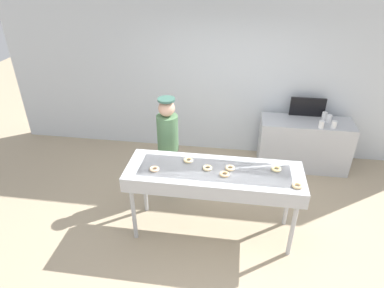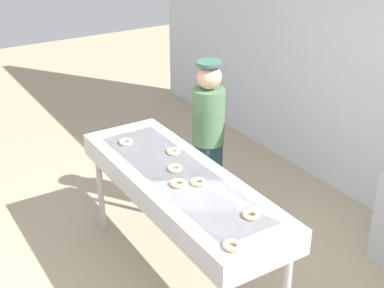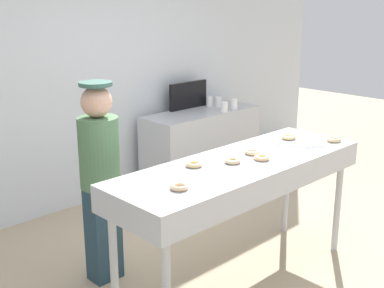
{
  "view_description": "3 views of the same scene",
  "coord_description": "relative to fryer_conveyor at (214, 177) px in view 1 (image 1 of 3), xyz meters",
  "views": [
    {
      "loc": [
        0.22,
        -3.39,
        3.34
      ],
      "look_at": [
        -0.31,
        0.22,
        1.22
      ],
      "focal_mm": 31.26,
      "sensor_mm": 36.0,
      "label": 1
    },
    {
      "loc": [
        3.14,
        -1.85,
        3.03
      ],
      "look_at": [
        -0.03,
        0.13,
        1.22
      ],
      "focal_mm": 50.49,
      "sensor_mm": 36.0,
      "label": 2
    },
    {
      "loc": [
        -2.75,
        -2.32,
        2.17
      ],
      "look_at": [
        -0.29,
        0.23,
        1.14
      ],
      "focal_mm": 47.16,
      "sensor_mm": 36.0,
      "label": 3
    }
  ],
  "objects": [
    {
      "name": "fryer_conveyor",
      "position": [
        0.0,
        0.0,
        0.0
      ],
      "size": [
        2.19,
        0.71,
        1.0
      ],
      "color": "#B7BABF",
      "rests_on": "ground"
    },
    {
      "name": "plain_donut_0",
      "position": [
        -0.09,
        0.01,
        0.11
      ],
      "size": [
        0.17,
        0.17,
        0.03
      ],
      "primitive_type": "torus",
      "rotation": [
        0.0,
        0.0,
        0.93
      ],
      "color": "beige",
      "rests_on": "fryer_conveyor"
    },
    {
      "name": "paper_cup_3",
      "position": [
        1.77,
        1.63,
        0.04
      ],
      "size": [
        0.08,
        0.08,
        0.12
      ],
      "primitive_type": "cylinder",
      "color": "white",
      "rests_on": "prep_counter"
    },
    {
      "name": "worker_baker",
      "position": [
        -0.74,
        0.76,
        -0.01
      ],
      "size": [
        0.31,
        0.31,
        1.59
      ],
      "rotation": [
        0.0,
        0.0,
        2.96
      ],
      "color": "#203A48",
      "rests_on": "ground"
    },
    {
      "name": "menu_display",
      "position": [
        1.41,
        2.05,
        0.14
      ],
      "size": [
        0.58,
        0.04,
        0.32
      ],
      "primitive_type": "cube",
      "color": "black",
      "rests_on": "prep_counter"
    },
    {
      "name": "paper_cup_0",
      "position": [
        1.69,
        1.96,
        0.04
      ],
      "size": [
        0.08,
        0.08,
        0.12
      ],
      "primitive_type": "cylinder",
      "color": "white",
      "rests_on": "prep_counter"
    },
    {
      "name": "ground_plane",
      "position": [
        0.0,
        0.0,
        -0.9
      ],
      "size": [
        16.0,
        16.0,
        0.0
      ],
      "primitive_type": "plane",
      "color": "tan"
    },
    {
      "name": "paper_cup_1",
      "position": [
        1.57,
        1.61,
        0.04
      ],
      "size": [
        0.08,
        0.08,
        0.12
      ],
      "primitive_type": "cylinder",
      "color": "white",
      "rests_on": "prep_counter"
    },
    {
      "name": "plain_donut_2",
      "position": [
        0.76,
        0.11,
        0.11
      ],
      "size": [
        0.17,
        0.17,
        0.03
      ],
      "primitive_type": "torus",
      "rotation": [
        0.0,
        0.0,
        2.41
      ],
      "color": "#EACC85",
      "rests_on": "fryer_conveyor"
    },
    {
      "name": "paper_cup_2",
      "position": [
        1.74,
        1.86,
        0.04
      ],
      "size": [
        0.08,
        0.08,
        0.12
      ],
      "primitive_type": "cylinder",
      "color": "white",
      "rests_on": "prep_counter"
    },
    {
      "name": "plain_donut_3",
      "position": [
        0.97,
        -0.2,
        0.11
      ],
      "size": [
        0.15,
        0.15,
        0.03
      ],
      "primitive_type": "torus",
      "rotation": [
        0.0,
        0.0,
        1.87
      ],
      "color": "#ECC488",
      "rests_on": "fryer_conveyor"
    },
    {
      "name": "plain_donut_1",
      "position": [
        -0.35,
        0.15,
        0.11
      ],
      "size": [
        0.17,
        0.17,
        0.03
      ],
      "primitive_type": "torus",
      "rotation": [
        0.0,
        0.0,
        2.2
      ],
      "color": "#EDC989",
      "rests_on": "fryer_conveyor"
    },
    {
      "name": "plain_donut_4",
      "position": [
        -0.73,
        -0.11,
        0.11
      ],
      "size": [
        0.13,
        0.13,
        0.03
      ],
      "primitive_type": "torus",
      "rotation": [
        0.0,
        0.0,
        3.04
      ],
      "color": "beige",
      "rests_on": "fryer_conveyor"
    },
    {
      "name": "prep_counter",
      "position": [
        1.41,
        1.82,
        -0.46
      ],
      "size": [
        1.51,
        0.56,
        0.88
      ],
      "primitive_type": "cube",
      "color": "#B7BABF",
      "rests_on": "ground"
    },
    {
      "name": "back_wall",
      "position": [
        0.0,
        2.27,
        0.7
      ],
      "size": [
        8.0,
        0.12,
        3.21
      ],
      "primitive_type": "cube",
      "color": "silver",
      "rests_on": "ground"
    },
    {
      "name": "plain_donut_5",
      "position": [
        0.19,
        0.05,
        0.11
      ],
      "size": [
        0.16,
        0.16,
        0.03
      ],
      "primitive_type": "torus",
      "rotation": [
        0.0,
        0.0,
        2.6
      ],
      "color": "beige",
      "rests_on": "fryer_conveyor"
    },
    {
      "name": "plain_donut_6",
      "position": [
        0.13,
        -0.09,
        0.11
      ],
      "size": [
        0.17,
        0.17,
        0.03
      ],
      "primitive_type": "torus",
      "rotation": [
        0.0,
        0.0,
        0.75
      ],
      "color": "#F5C283",
      "rests_on": "fryer_conveyor"
    }
  ]
}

